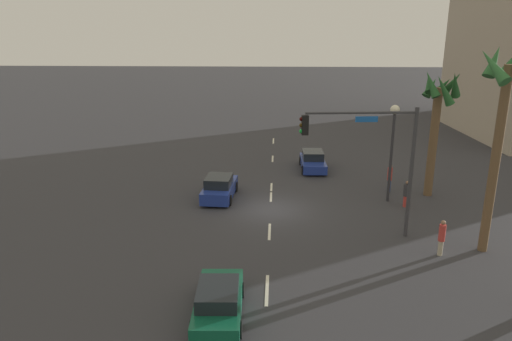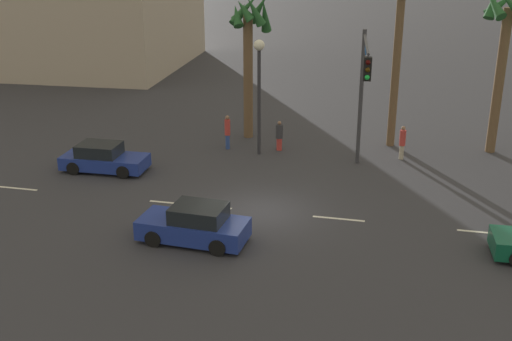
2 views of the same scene
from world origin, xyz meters
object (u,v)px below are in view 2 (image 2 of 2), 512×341
car_1 (103,158)px  pedestrian_0 (279,135)px  pedestrian_2 (227,131)px  palm_tree_3 (505,32)px  palm_tree_1 (250,36)px  pedestrian_1 (402,142)px  palm_tree_2 (401,11)px  car_0 (195,225)px  streetlamp (259,75)px  traffic_signal (363,82)px

car_1 → pedestrian_0: bearing=33.0°
pedestrian_2 → palm_tree_3: size_ratio=0.22×
pedestrian_0 → palm_tree_1: (-2.13, 2.05, 4.92)m
car_1 → pedestrian_2: size_ratio=2.24×
pedestrian_1 → palm_tree_2: bearing=104.5°
pedestrian_2 → pedestrian_0: bearing=8.2°
pedestrian_2 → palm_tree_1: (0.66, 2.46, 4.76)m
car_0 → pedestrian_1: 13.68m
pedestrian_1 → streetlamp: bearing=-173.3°
car_1 → pedestrian_2: bearing=42.8°
car_0 → palm_tree_1: bearing=94.7°
car_0 → palm_tree_1: (-1.10, 13.51, 5.09)m
pedestrian_0 → streetlamp: bearing=-136.8°
pedestrian_0 → palm_tree_3: palm_tree_3 is taller
pedestrian_0 → palm_tree_1: palm_tree_1 is taller
streetlamp → car_0: bearing=-90.5°
car_1 → palm_tree_1: bearing=51.3°
traffic_signal → streetlamp: bearing=158.8°
pedestrian_2 → traffic_signal: bearing=-19.5°
car_1 → pedestrian_1: size_ratio=2.35×
streetlamp → pedestrian_1: (7.40, 0.86, -3.29)m
palm_tree_2 → pedestrian_0: bearing=-158.8°
pedestrian_2 → palm_tree_2: palm_tree_2 is taller
palm_tree_2 → palm_tree_3: bearing=0.7°
pedestrian_0 → pedestrian_1: 6.47m
pedestrian_1 → palm_tree_3: bearing=27.0°
palm_tree_1 → palm_tree_2: size_ratio=0.80×
car_1 → traffic_signal: (12.30, 2.12, 3.97)m
pedestrian_1 → palm_tree_2: palm_tree_2 is taller
pedestrian_1 → pedestrian_2: bearing=-177.6°
car_0 → pedestrian_0: (1.02, 11.46, 0.17)m
pedestrian_2 → car_1: bearing=-137.2°
streetlamp → traffic_signal: bearing=-21.2°
pedestrian_2 → palm_tree_1: size_ratio=0.23×
palm_tree_1 → palm_tree_3: 13.24m
car_1 → streetlamp: size_ratio=0.69×
streetlamp → pedestrian_2: (-1.85, 0.47, -3.24)m
car_0 → pedestrian_2: pedestrian_2 is taller
streetlamp → palm_tree_2: bearing=24.9°
pedestrian_1 → car_1: bearing=-160.5°
car_0 → pedestrian_2: (-1.76, 11.05, 0.33)m
traffic_signal → pedestrian_0: (-4.47, 2.96, -3.75)m
palm_tree_2 → car_0: bearing=-116.7°
car_0 → palm_tree_1: size_ratio=0.52×
streetlamp → palm_tree_1: palm_tree_1 is taller
palm_tree_1 → car_1: bearing=-128.7°
car_1 → traffic_signal: 13.09m
car_0 → palm_tree_1: palm_tree_1 is taller
traffic_signal → pedestrian_1: bearing=55.9°
palm_tree_1 → palm_tree_2: bearing=1.6°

